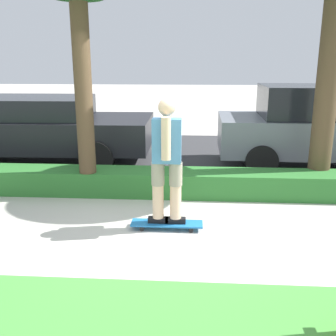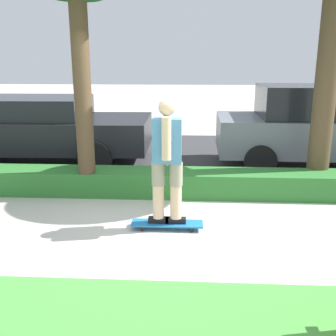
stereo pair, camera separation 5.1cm
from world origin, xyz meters
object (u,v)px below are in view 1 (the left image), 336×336
Objects in this scene: skater_person at (167,159)px; parked_car_middle at (315,127)px; skateboard at (167,224)px; parked_car_front at (34,127)px.

skater_person is 4.24m from parked_car_middle.
parked_car_middle is at bearing 49.82° from skateboard.
parked_car_front reaches higher than skateboard.
parked_car_middle is at bearing -1.80° from parked_car_front.
skateboard is 0.19× the size of parked_car_front.
parked_car_middle is (2.74, 3.24, 0.75)m from skateboard.
skater_person is at bearing -129.00° from parked_car_middle.
skater_person reaches higher than skateboard.
parked_car_front is (-3.01, 3.28, 0.67)m from skateboard.
skater_person reaches higher than parked_car_middle.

